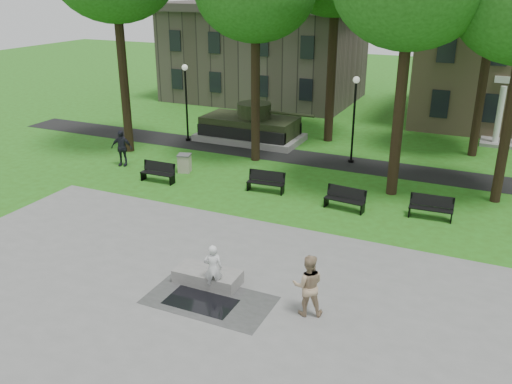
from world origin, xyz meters
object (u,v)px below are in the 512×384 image
at_px(skateboarder, 213,268).
at_px(park_bench_0, 158,172).
at_px(friend_watching, 308,285).
at_px(trash_bin, 185,163).
at_px(concrete_block, 208,277).

bearing_deg(skateboarder, park_bench_0, -73.24).
bearing_deg(friend_watching, skateboarder, -20.92).
bearing_deg(park_bench_0, trash_bin, 76.35).
distance_m(friend_watching, trash_bin, 14.10).
xyz_separation_m(friend_watching, trash_bin, (-10.25, 9.67, -0.51)).
bearing_deg(friend_watching, concrete_block, -26.95).
height_order(friend_watching, trash_bin, friend_watching).
bearing_deg(friend_watching, trash_bin, -65.22).
relative_size(skateboarder, park_bench_0, 0.91).
distance_m(skateboarder, park_bench_0, 10.91).
distance_m(skateboarder, friend_watching, 3.18).
relative_size(concrete_block, trash_bin, 2.29).
distance_m(concrete_block, trash_bin, 11.48).
relative_size(skateboarder, trash_bin, 1.71).
xyz_separation_m(park_bench_0, trash_bin, (0.41, 1.80, -0.04)).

